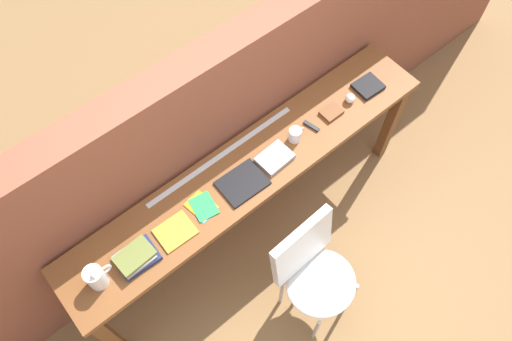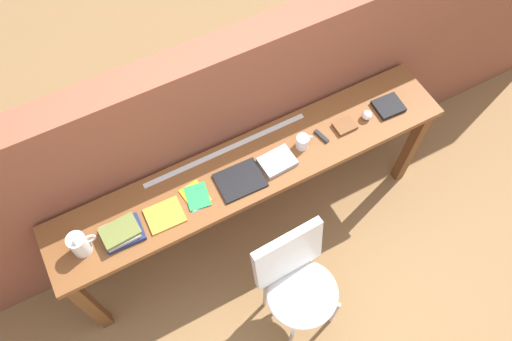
# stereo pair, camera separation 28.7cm
# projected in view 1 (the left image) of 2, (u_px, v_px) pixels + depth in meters

# --- Properties ---
(ground_plane) EXTENTS (40.00, 40.00, 0.00)m
(ground_plane) POSITION_uv_depth(u_px,v_px,m) (278.00, 255.00, 3.58)
(ground_plane) COLOR olive
(brick_wall_back) EXTENTS (6.00, 0.20, 1.56)m
(brick_wall_back) POSITION_uv_depth(u_px,v_px,m) (217.00, 138.00, 3.14)
(brick_wall_back) COLOR brown
(brick_wall_back) RESTS_ON ground
(sideboard) EXTENTS (2.50, 0.44, 0.88)m
(sideboard) POSITION_uv_depth(u_px,v_px,m) (251.00, 178.00, 3.05)
(sideboard) COLOR brown
(sideboard) RESTS_ON ground
(chair_white_moulded) EXTENTS (0.46, 0.47, 0.89)m
(chair_white_moulded) POSITION_uv_depth(u_px,v_px,m) (314.00, 271.00, 2.98)
(chair_white_moulded) COLOR white
(chair_white_moulded) RESTS_ON ground
(pitcher_white) EXTENTS (0.14, 0.10, 0.18)m
(pitcher_white) POSITION_uv_depth(u_px,v_px,m) (96.00, 277.00, 2.52)
(pitcher_white) COLOR white
(pitcher_white) RESTS_ON sideboard
(book_stack_leftmost) EXTENTS (0.22, 0.18, 0.07)m
(book_stack_leftmost) POSITION_uv_depth(u_px,v_px,m) (136.00, 257.00, 2.62)
(book_stack_leftmost) COLOR navy
(book_stack_leftmost) RESTS_ON sideboard
(magazine_cycling) EXTENTS (0.21, 0.18, 0.01)m
(magazine_cycling) POSITION_uv_depth(u_px,v_px,m) (175.00, 232.00, 2.72)
(magazine_cycling) COLOR gold
(magazine_cycling) RESTS_ON sideboard
(pamphlet_pile_colourful) EXTENTS (0.16, 0.19, 0.01)m
(pamphlet_pile_colourful) POSITION_uv_depth(u_px,v_px,m) (202.00, 207.00, 2.79)
(pamphlet_pile_colourful) COLOR #3399D8
(pamphlet_pile_colourful) RESTS_ON sideboard
(book_open_centre) EXTENTS (0.27, 0.21, 0.02)m
(book_open_centre) POSITION_uv_depth(u_px,v_px,m) (242.00, 183.00, 2.87)
(book_open_centre) COLOR black
(book_open_centre) RESTS_ON sideboard
(book_grey_hardcover) EXTENTS (0.21, 0.16, 0.03)m
(book_grey_hardcover) POSITION_uv_depth(u_px,v_px,m) (275.00, 158.00, 2.94)
(book_grey_hardcover) COLOR #9E9EA3
(book_grey_hardcover) RESTS_ON sideboard
(mug) EXTENTS (0.11, 0.08, 0.09)m
(mug) POSITION_uv_depth(u_px,v_px,m) (295.00, 135.00, 2.98)
(mug) COLOR white
(mug) RESTS_ON sideboard
(multitool_folded) EXTENTS (0.05, 0.11, 0.02)m
(multitool_folded) POSITION_uv_depth(u_px,v_px,m) (311.00, 126.00, 3.06)
(multitool_folded) COLOR black
(multitool_folded) RESTS_ON sideboard
(leather_journal_brown) EXTENTS (0.13, 0.10, 0.02)m
(leather_journal_brown) POSITION_uv_depth(u_px,v_px,m) (331.00, 112.00, 3.11)
(leather_journal_brown) COLOR brown
(leather_journal_brown) RESTS_ON sideboard
(sports_ball_small) EXTENTS (0.06, 0.06, 0.06)m
(sports_ball_small) POSITION_uv_depth(u_px,v_px,m) (350.00, 98.00, 3.14)
(sports_ball_small) COLOR silver
(sports_ball_small) RESTS_ON sideboard
(book_repair_rightmost) EXTENTS (0.18, 0.16, 0.03)m
(book_repair_rightmost) POSITION_uv_depth(u_px,v_px,m) (368.00, 86.00, 3.20)
(book_repair_rightmost) COLOR black
(book_repair_rightmost) RESTS_ON sideboard
(ruler_metal_back_edge) EXTENTS (1.06, 0.03, 0.00)m
(ruler_metal_back_edge) POSITION_uv_depth(u_px,v_px,m) (222.00, 155.00, 2.97)
(ruler_metal_back_edge) COLOR silver
(ruler_metal_back_edge) RESTS_ON sideboard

